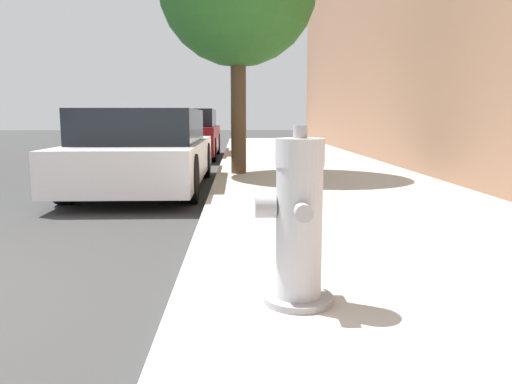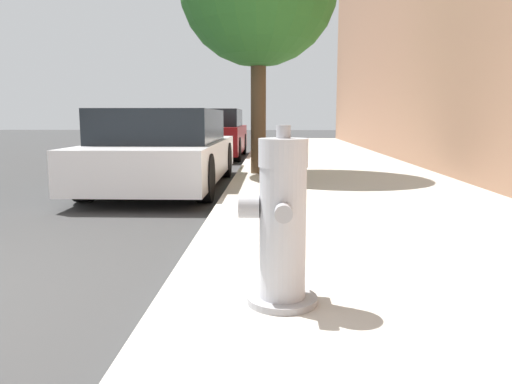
% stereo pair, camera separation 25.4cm
% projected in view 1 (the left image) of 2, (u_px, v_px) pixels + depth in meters
% --- Properties ---
extents(sidewalk_slab, '(3.44, 40.00, 0.15)m').
position_uv_depth(sidewalk_slab, '(483.00, 304.00, 2.77)').
color(sidewalk_slab, '#B7B2A8').
rests_on(sidewalk_slab, ground_plane).
extents(fire_hydrant, '(0.40, 0.41, 0.91)m').
position_uv_depth(fire_hydrant, '(298.00, 224.00, 2.52)').
color(fire_hydrant, '#97979C').
rests_on(fire_hydrant, sidewalk_slab).
extents(parked_car_near, '(1.78, 4.44, 1.21)m').
position_uv_depth(parked_car_near, '(146.00, 150.00, 7.63)').
color(parked_car_near, silver).
rests_on(parked_car_near, ground_plane).
extents(parked_car_mid, '(1.73, 3.99, 1.31)m').
position_uv_depth(parked_car_mid, '(186.00, 134.00, 13.38)').
color(parked_car_mid, maroon).
rests_on(parked_car_mid, ground_plane).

